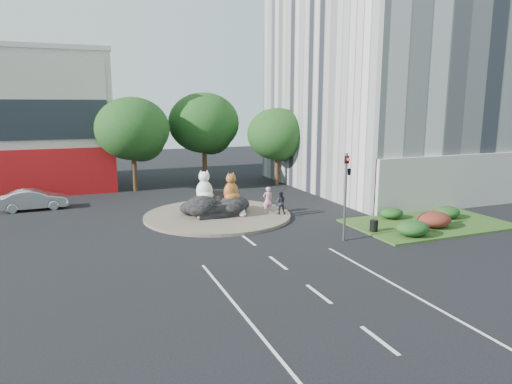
% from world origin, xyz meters
% --- Properties ---
extents(ground, '(120.00, 120.00, 0.00)m').
position_xyz_m(ground, '(0.00, 0.00, 0.00)').
color(ground, black).
rests_on(ground, ground).
extents(roundabout_island, '(10.00, 10.00, 0.20)m').
position_xyz_m(roundabout_island, '(0.00, 10.00, 0.10)').
color(roundabout_island, brown).
rests_on(roundabout_island, ground).
extents(rock_plinth, '(3.20, 2.60, 0.90)m').
position_xyz_m(rock_plinth, '(0.00, 10.00, 0.65)').
color(rock_plinth, black).
rests_on(rock_plinth, roundabout_island).
extents(grass_verge, '(10.00, 6.00, 0.12)m').
position_xyz_m(grass_verge, '(12.00, 3.00, 0.06)').
color(grass_verge, '#274717').
rests_on(grass_verge, ground).
extents(tree_left, '(6.46, 6.46, 8.27)m').
position_xyz_m(tree_left, '(-3.93, 22.06, 5.25)').
color(tree_left, '#382314').
rests_on(tree_left, ground).
extents(tree_mid, '(6.84, 6.84, 8.76)m').
position_xyz_m(tree_mid, '(3.07, 24.06, 5.56)').
color(tree_mid, '#382314').
rests_on(tree_mid, ground).
extents(tree_right, '(5.70, 5.70, 7.30)m').
position_xyz_m(tree_right, '(9.07, 20.06, 4.63)').
color(tree_right, '#382314').
rests_on(tree_right, ground).
extents(hedge_near_green, '(2.00, 1.60, 0.90)m').
position_xyz_m(hedge_near_green, '(9.00, 1.00, 0.57)').
color(hedge_near_green, '#103414').
rests_on(hedge_near_green, grass_verge).
extents(hedge_red, '(2.20, 1.76, 0.99)m').
position_xyz_m(hedge_red, '(11.50, 2.00, 0.61)').
color(hedge_red, '#491913').
rests_on(hedge_red, grass_verge).
extents(hedge_mid_green, '(1.80, 1.44, 0.81)m').
position_xyz_m(hedge_mid_green, '(14.00, 3.50, 0.53)').
color(hedge_mid_green, '#103414').
rests_on(hedge_mid_green, grass_verge).
extents(hedge_back_green, '(1.60, 1.28, 0.72)m').
position_xyz_m(hedge_back_green, '(10.50, 4.80, 0.48)').
color(hedge_back_green, '#103414').
rests_on(hedge_back_green, grass_verge).
extents(traffic_light, '(0.44, 1.24, 5.00)m').
position_xyz_m(traffic_light, '(5.10, 2.00, 3.62)').
color(traffic_light, '#595B60').
rests_on(traffic_light, ground).
extents(street_lamp, '(2.34, 0.22, 8.06)m').
position_xyz_m(street_lamp, '(12.82, 8.00, 4.55)').
color(street_lamp, '#595B60').
rests_on(street_lamp, ground).
extents(cat_white, '(1.57, 1.45, 2.15)m').
position_xyz_m(cat_white, '(-0.80, 10.36, 2.17)').
color(cat_white, white).
rests_on(cat_white, rock_plinth).
extents(cat_tabby, '(1.46, 1.36, 2.02)m').
position_xyz_m(cat_tabby, '(0.85, 9.58, 2.11)').
color(cat_tabby, '#A25D21').
rests_on(cat_tabby, rock_plinth).
extents(kitten_calico, '(0.67, 0.64, 0.87)m').
position_xyz_m(kitten_calico, '(-1.46, 9.16, 0.64)').
color(kitten_calico, beige).
rests_on(kitten_calico, roundabout_island).
extents(kitten_white, '(0.65, 0.61, 0.88)m').
position_xyz_m(kitten_white, '(1.33, 8.73, 0.64)').
color(kitten_white, silver).
rests_on(kitten_white, roundabout_island).
extents(pedestrian_pink, '(0.70, 0.47, 1.88)m').
position_xyz_m(pedestrian_pink, '(3.24, 8.85, 1.14)').
color(pedestrian_pink, pink).
rests_on(pedestrian_pink, roundabout_island).
extents(pedestrian_dark, '(0.94, 0.83, 1.62)m').
position_xyz_m(pedestrian_dark, '(4.00, 8.44, 1.01)').
color(pedestrian_dark, '#222129').
rests_on(pedestrian_dark, roundabout_island).
extents(parked_car, '(4.65, 1.74, 1.52)m').
position_xyz_m(parked_car, '(-11.84, 17.09, 0.76)').
color(parked_car, '#AFB3B7').
rests_on(parked_car, ground).
extents(litter_bin, '(0.58, 0.58, 0.70)m').
position_xyz_m(litter_bin, '(7.50, 2.64, 0.47)').
color(litter_bin, black).
rests_on(litter_bin, grass_verge).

